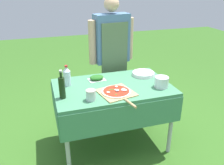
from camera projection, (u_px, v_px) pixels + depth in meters
ground_plane at (113, 143)px, 2.84m from camera, size 12.00×12.00×0.00m
prep_table at (113, 93)px, 2.58m from camera, size 1.25×0.79×0.76m
person_cook at (112, 51)px, 3.05m from camera, size 0.61×0.25×1.63m
pizza_on_peel at (117, 92)px, 2.37m from camera, size 0.38×0.53×0.05m
oil_bottle at (62, 87)px, 2.24m from camera, size 0.06×0.06×0.29m
water_bottle at (67, 76)px, 2.51m from camera, size 0.08×0.08×0.23m
herb_container at (97, 78)px, 2.68m from camera, size 0.20×0.16×0.06m
mixing_tub at (161, 82)px, 2.49m from camera, size 0.15×0.15×0.11m
plate_stack at (143, 74)px, 2.81m from camera, size 0.26×0.26×0.04m
sauce_jar at (91, 96)px, 2.23m from camera, size 0.10×0.10×0.10m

